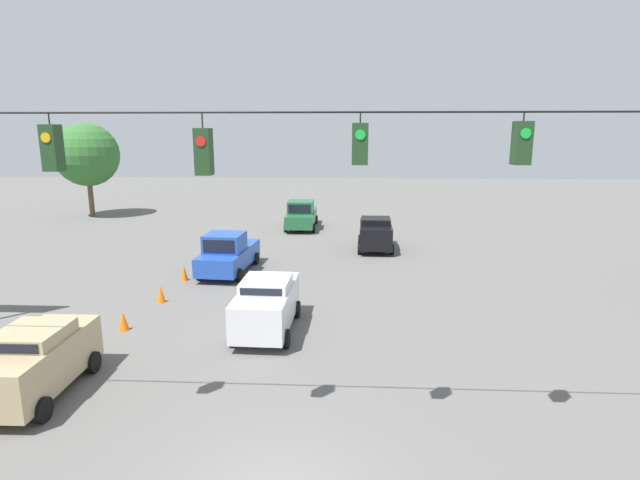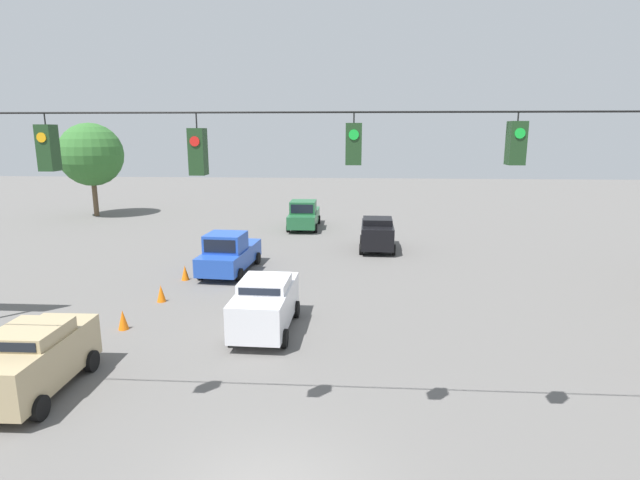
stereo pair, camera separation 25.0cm
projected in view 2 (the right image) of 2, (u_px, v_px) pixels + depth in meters
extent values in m
cylinder|color=black|center=(274.00, 112.00, 10.00)|extent=(23.91, 0.04, 0.04)
cube|color=#1E3D1E|center=(516.00, 143.00, 9.83)|extent=(0.32, 0.36, 0.85)
cylinder|color=black|center=(518.00, 116.00, 9.72)|extent=(0.03, 0.03, 0.18)
cylinder|color=green|center=(520.00, 133.00, 9.60)|extent=(0.20, 0.02, 0.20)
cube|color=#1E3D1E|center=(354.00, 144.00, 10.03)|extent=(0.32, 0.36, 0.83)
cylinder|color=black|center=(354.00, 118.00, 9.92)|extent=(0.03, 0.03, 0.21)
cylinder|color=green|center=(354.00, 135.00, 9.81)|extent=(0.20, 0.02, 0.20)
cube|color=#1E3D1E|center=(198.00, 152.00, 10.27)|extent=(0.32, 0.36, 0.95)
cylinder|color=black|center=(196.00, 120.00, 10.13)|extent=(0.03, 0.03, 0.31)
cylinder|color=red|center=(195.00, 141.00, 10.03)|extent=(0.20, 0.02, 0.20)
cube|color=#1E3D1E|center=(48.00, 148.00, 10.45)|extent=(0.32, 0.36, 0.96)
cylinder|color=black|center=(45.00, 119.00, 10.32)|extent=(0.03, 0.03, 0.23)
cylinder|color=orange|center=(41.00, 138.00, 10.22)|extent=(0.20, 0.02, 0.20)
cube|color=black|center=(377.00, 234.00, 30.32)|extent=(2.02, 4.09, 1.28)
cube|color=black|center=(378.00, 221.00, 30.14)|extent=(1.80, 1.83, 0.36)
cube|color=black|center=(377.00, 219.00, 31.02)|extent=(1.51, 0.07, 0.25)
cylinder|color=black|center=(392.00, 240.00, 31.64)|extent=(0.24, 0.65, 0.64)
cylinder|color=black|center=(362.00, 240.00, 31.82)|extent=(0.24, 0.65, 0.64)
cylinder|color=black|center=(393.00, 250.00, 29.09)|extent=(0.24, 0.65, 0.64)
cylinder|color=black|center=(361.00, 249.00, 29.27)|extent=(0.24, 0.65, 0.64)
cube|color=tan|center=(34.00, 361.00, 13.61)|extent=(1.81, 4.04, 1.24)
cube|color=tan|center=(31.00, 333.00, 13.44)|extent=(1.64, 1.79, 0.36)
cube|color=black|center=(9.00, 347.00, 12.57)|extent=(1.40, 0.04, 0.25)
cylinder|color=black|center=(39.00, 408.00, 12.42)|extent=(0.23, 0.64, 0.64)
cylinder|color=black|center=(35.00, 360.00, 15.05)|extent=(0.23, 0.64, 0.64)
cylinder|color=black|center=(91.00, 361.00, 14.97)|extent=(0.23, 0.64, 0.64)
cube|color=#234CB2|center=(230.00, 257.00, 25.63)|extent=(2.36, 5.17, 0.90)
cube|color=#234CB2|center=(226.00, 242.00, 24.86)|extent=(1.95, 1.95, 0.90)
cube|color=black|center=(220.00, 246.00, 23.97)|extent=(1.58, 0.14, 0.63)
cylinder|color=black|center=(200.00, 273.00, 24.28)|extent=(0.27, 0.66, 0.64)
cylinder|color=black|center=(240.00, 275.00, 24.01)|extent=(0.27, 0.66, 0.64)
cylinder|color=black|center=(223.00, 257.00, 27.44)|extent=(0.27, 0.66, 0.64)
cylinder|color=black|center=(257.00, 258.00, 27.17)|extent=(0.27, 0.66, 0.64)
cube|color=#236038|center=(304.00, 217.00, 37.40)|extent=(2.01, 5.48, 0.90)
cube|color=#236038|center=(303.00, 207.00, 36.57)|extent=(1.84, 1.98, 0.90)
cube|color=black|center=(302.00, 209.00, 35.60)|extent=(1.59, 0.02, 0.63)
cylinder|color=black|center=(288.00, 228.00, 35.82)|extent=(0.22, 0.64, 0.64)
cylinder|color=black|center=(316.00, 228.00, 35.71)|extent=(0.22, 0.64, 0.64)
cylinder|color=black|center=(294.00, 219.00, 39.29)|extent=(0.22, 0.64, 0.64)
cylinder|color=black|center=(319.00, 219.00, 39.18)|extent=(0.22, 0.64, 0.64)
cube|color=silver|center=(266.00, 305.00, 17.93)|extent=(1.94, 4.40, 1.27)
cube|color=silver|center=(265.00, 283.00, 17.76)|extent=(1.72, 1.97, 0.36)
cube|color=black|center=(259.00, 292.00, 16.82)|extent=(1.44, 0.07, 0.25)
cylinder|color=black|center=(231.00, 336.00, 16.78)|extent=(0.24, 0.65, 0.64)
cylinder|color=black|center=(284.00, 338.00, 16.61)|extent=(0.24, 0.65, 0.64)
cylinder|color=black|center=(251.00, 308.00, 19.53)|extent=(0.24, 0.65, 0.64)
cylinder|color=black|center=(296.00, 309.00, 19.36)|extent=(0.24, 0.65, 0.64)
cone|color=orange|center=(84.00, 353.00, 15.44)|extent=(0.38, 0.38, 0.73)
cone|color=orange|center=(123.00, 320.00, 18.13)|extent=(0.38, 0.38, 0.73)
cone|color=orange|center=(161.00, 293.00, 21.10)|extent=(0.38, 0.38, 0.73)
cone|color=orange|center=(185.00, 273.00, 24.21)|extent=(0.38, 0.38, 0.73)
cylinder|color=brown|center=(95.00, 194.00, 42.44)|extent=(0.42, 0.42, 3.76)
sphere|color=#336B2D|center=(91.00, 155.00, 41.74)|extent=(5.23, 5.23, 5.23)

